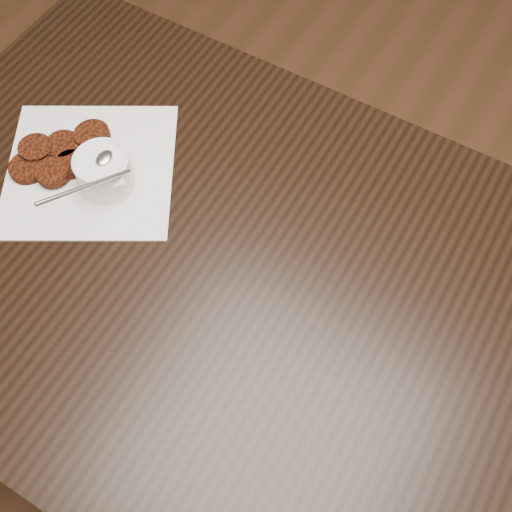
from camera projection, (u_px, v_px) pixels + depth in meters
The scene contains 5 objects.
floor at pixel (265, 429), 1.58m from camera, with size 4.00×4.00×0.00m, color #58311E.
table at pixel (246, 360), 1.28m from camera, with size 1.28×0.83×0.75m, color black.
napkin at pixel (90, 170), 1.05m from camera, with size 0.28×0.28×0.00m, color white.
sauce_ramekin at pixel (100, 159), 0.97m from camera, with size 0.12×0.12×0.13m, color white, non-canonical shape.
patty_cluster at pixel (58, 156), 1.04m from camera, with size 0.20×0.20×0.02m, color #5C1D0C, non-canonical shape.
Camera 1 is at (0.17, -0.33, 1.60)m, focal length 43.71 mm.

